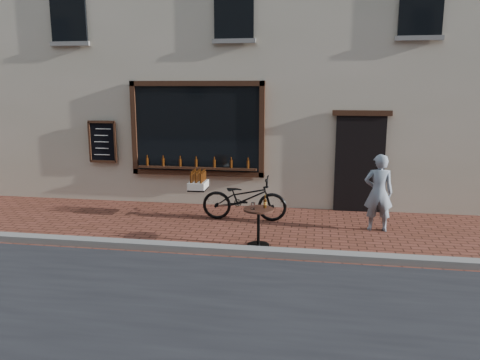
# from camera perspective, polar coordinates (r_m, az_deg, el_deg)

# --- Properties ---
(ground) EXTENTS (90.00, 90.00, 0.00)m
(ground) POSITION_cam_1_polar(r_m,az_deg,el_deg) (7.94, 2.05, -9.62)
(ground) COLOR #5A2B1D
(ground) RESTS_ON ground
(kerb) EXTENTS (90.00, 0.25, 0.12)m
(kerb) POSITION_cam_1_polar(r_m,az_deg,el_deg) (8.10, 2.24, -8.72)
(kerb) COLOR slate
(kerb) RESTS_ON ground
(shop_building) EXTENTS (28.00, 6.20, 10.00)m
(shop_building) POSITION_cam_1_polar(r_m,az_deg,el_deg) (14.05, 5.87, 20.10)
(shop_building) COLOR beige
(shop_building) RESTS_ON ground
(cargo_bicycle) EXTENTS (2.11, 0.68, 1.02)m
(cargo_bicycle) POSITION_cam_1_polar(r_m,az_deg,el_deg) (10.05, 0.31, -2.19)
(cargo_bicycle) COLOR black
(cargo_bicycle) RESTS_ON ground
(bistro_table) EXTENTS (0.54, 0.54, 0.93)m
(bistro_table) POSITION_cam_1_polar(r_m,az_deg,el_deg) (8.42, 2.28, -4.80)
(bistro_table) COLOR black
(bistro_table) RESTS_ON ground
(pedestrian) EXTENTS (0.57, 0.37, 1.55)m
(pedestrian) POSITION_cam_1_polar(r_m,az_deg,el_deg) (9.66, 16.52, -1.48)
(pedestrian) COLOR gray
(pedestrian) RESTS_ON ground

